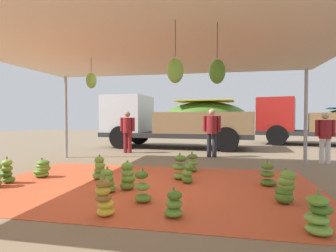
% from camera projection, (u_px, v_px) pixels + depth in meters
% --- Properties ---
extents(ground_plane, '(40.00, 40.00, 0.00)m').
position_uv_depth(ground_plane, '(174.00, 162.00, 8.53)').
color(ground_plane, '#7F6B51').
extents(tarp_orange, '(6.62, 4.27, 0.01)m').
position_uv_depth(tarp_orange, '(147.00, 186.00, 5.59)').
color(tarp_orange, '#D1512D').
rests_on(tarp_orange, ground).
extents(tent_canopy, '(8.00, 7.00, 2.82)m').
position_uv_depth(tent_canopy, '(146.00, 47.00, 5.41)').
color(tent_canopy, '#9EA0A5').
rests_on(tent_canopy, ground).
extents(banana_bunch_0, '(0.48, 0.47, 0.58)m').
position_uv_depth(banana_bunch_0, '(180.00, 168.00, 6.16)').
color(banana_bunch_0, '#6B9E38').
rests_on(banana_bunch_0, tarp_orange).
extents(banana_bunch_1, '(0.34, 0.34, 0.56)m').
position_uv_depth(banana_bunch_1, '(104.00, 199.00, 3.86)').
color(banana_bunch_1, gold).
rests_on(banana_bunch_1, tarp_orange).
extents(banana_bunch_2, '(0.41, 0.42, 0.51)m').
position_uv_depth(banana_bunch_2, '(268.00, 175.00, 5.59)').
color(banana_bunch_2, '#477523').
rests_on(banana_bunch_2, tarp_orange).
extents(banana_bunch_3, '(0.42, 0.43, 0.52)m').
position_uv_depth(banana_bunch_3, '(318.00, 216.00, 3.26)').
color(banana_bunch_3, '#75A83D').
rests_on(banana_bunch_3, tarp_orange).
extents(banana_bunch_5, '(0.34, 0.35, 0.41)m').
position_uv_depth(banana_bunch_5, '(174.00, 205.00, 3.82)').
color(banana_bunch_5, '#60932D').
rests_on(banana_bunch_5, tarp_orange).
extents(banana_bunch_6, '(0.37, 0.37, 0.56)m').
position_uv_depth(banana_bunch_6, '(142.00, 188.00, 4.48)').
color(banana_bunch_6, '#60932D').
rests_on(banana_bunch_6, tarp_orange).
extents(banana_bunch_7, '(0.35, 0.35, 0.55)m').
position_uv_depth(banana_bunch_7, '(128.00, 177.00, 5.27)').
color(banana_bunch_7, '#60932D').
rests_on(banana_bunch_7, tarp_orange).
extents(banana_bunch_8, '(0.37, 0.38, 0.55)m').
position_uv_depth(banana_bunch_8, '(7.00, 172.00, 5.77)').
color(banana_bunch_8, '#518428').
rests_on(banana_bunch_8, tarp_orange).
extents(banana_bunch_9, '(0.33, 0.33, 0.45)m').
position_uv_depth(banana_bunch_9, '(188.00, 174.00, 5.78)').
color(banana_bunch_9, '#518428').
rests_on(banana_bunch_9, tarp_orange).
extents(banana_bunch_10, '(0.34, 0.34, 0.47)m').
position_uv_depth(banana_bunch_10, '(107.00, 182.00, 5.06)').
color(banana_bunch_10, '#6B9E38').
rests_on(banana_bunch_10, tarp_orange).
extents(banana_bunch_11, '(0.44, 0.43, 0.45)m').
position_uv_depth(banana_bunch_11, '(42.00, 169.00, 6.35)').
color(banana_bunch_11, '#6B9E38').
rests_on(banana_bunch_11, tarp_orange).
extents(banana_bunch_12, '(0.41, 0.43, 0.56)m').
position_uv_depth(banana_bunch_12, '(285.00, 187.00, 4.43)').
color(banana_bunch_12, '#477523').
rests_on(banana_bunch_12, tarp_orange).
extents(banana_bunch_13, '(0.42, 0.42, 0.50)m').
position_uv_depth(banana_bunch_13, '(192.00, 164.00, 7.01)').
color(banana_bunch_13, '#477523').
rests_on(banana_bunch_13, tarp_orange).
extents(banana_bunch_14, '(0.36, 0.33, 0.55)m').
position_uv_depth(banana_bunch_14, '(99.00, 169.00, 6.12)').
color(banana_bunch_14, '#6B9E38').
rests_on(banana_bunch_14, tarp_orange).
extents(cargo_truck_main, '(6.85, 2.85, 2.40)m').
position_uv_depth(cargo_truck_main, '(175.00, 120.00, 12.78)').
color(cargo_truck_main, '#2D2D2D').
rests_on(cargo_truck_main, ground).
extents(cargo_truck_far, '(6.80, 3.96, 2.40)m').
position_uv_depth(cargo_truck_far, '(321.00, 121.00, 13.87)').
color(cargo_truck_far, '#2D2D2D').
rests_on(cargo_truck_far, ground).
extents(worker_0, '(0.59, 0.36, 1.60)m').
position_uv_depth(worker_0, '(128.00, 129.00, 10.81)').
color(worker_0, maroon).
rests_on(worker_0, ground).
extents(worker_1, '(0.61, 0.37, 1.67)m').
position_uv_depth(worker_1, '(212.00, 129.00, 9.66)').
color(worker_1, '#26262D').
rests_on(worker_1, ground).
extents(worker_2, '(0.56, 0.34, 1.52)m').
position_uv_depth(worker_2, '(325.00, 134.00, 8.31)').
color(worker_2, silver).
rests_on(worker_2, ground).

